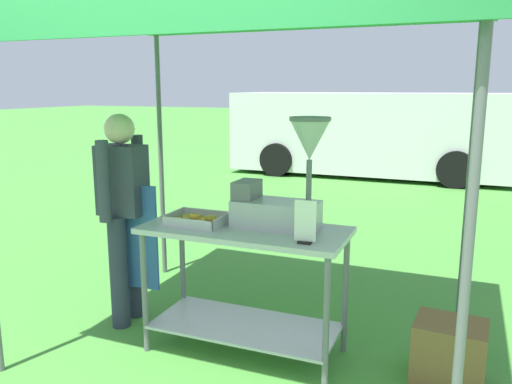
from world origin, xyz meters
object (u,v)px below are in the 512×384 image
Objects in this scene: donut_fryer at (285,187)px; van_white at (371,133)px; menu_sign at (305,225)px; donut_cart at (245,265)px; donut_tray at (197,221)px; vendor at (124,208)px; stall_canopy at (250,18)px; supply_crate at (449,353)px.

van_white is (-0.79, 7.77, -0.28)m from donut_fryer.
donut_cart is at bearing 158.10° from menu_sign.
donut_tray is 0.65m from donut_fryer.
donut_tray is 0.71m from vendor.
stall_canopy reaches higher than menu_sign.
stall_canopy is at bearing 148.61° from menu_sign.
stall_canopy reaches higher than donut_tray.
donut_fryer is 0.13× the size of van_white.
donut_fryer is 0.45× the size of vendor.
menu_sign is 0.59× the size of supply_crate.
donut_tray is 1.47× the size of menu_sign.
donut_fryer is 7.82m from van_white.
donut_tray reaches higher than donut_cart.
stall_canopy is at bearing -86.00° from van_white.
donut_fryer is at bearing -84.17° from van_white.
stall_canopy is 11.11× the size of menu_sign.
donut_tray is at bearing -174.53° from supply_crate.
vendor is (-1.03, -0.00, -1.32)m from stall_canopy.
supply_crate is 7.99m from van_white.
stall_canopy is 7.89m from van_white.
donut_cart is 7.88m from van_white.
van_white is (-1.86, 7.74, 0.68)m from supply_crate.
supply_crate is 0.08× the size of van_white.
stall_canopy is 1.35m from menu_sign.
donut_fryer is (0.25, -0.01, -1.06)m from stall_canopy.
donut_fryer reaches higher than donut_tray.
donut_fryer is 1.44m from supply_crate.
donut_tray is (-0.33, -0.14, -1.32)m from stall_canopy.
donut_tray is 0.24× the size of vendor.
van_white is at bearing 91.52° from donut_tray.
menu_sign is at bearing -159.94° from supply_crate.
donut_cart is at bearing -161.26° from donut_fryer.
donut_fryer is at bearing 18.74° from donut_cart.
supply_crate is (0.84, 0.31, -0.80)m from menu_sign.
vendor is (-1.03, 0.10, 0.28)m from donut_cart.
vendor is at bearing 179.46° from donut_fryer.
stall_canopy is 1.09m from donut_fryer.
van_white reaches higher than donut_tray.
donut_tray is 7.90m from van_white.
stall_canopy is 1.81× the size of vendor.
menu_sign is at bearing -82.80° from van_white.
stall_canopy reaches higher than donut_fryer.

